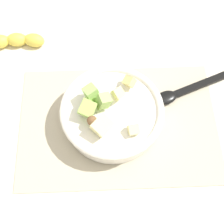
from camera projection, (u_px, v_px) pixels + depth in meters
The scene contains 5 objects.
ground_plane at pixel (118, 124), 0.75m from camera, with size 2.40×2.40×0.00m, color silver.
placemat at pixel (118, 124), 0.75m from camera, with size 0.47×0.31×0.01m, color #BCB299.
salad_bowl at pixel (112, 114), 0.72m from camera, with size 0.23×0.23×0.11m.
serving_spoon at pixel (183, 91), 0.78m from camera, with size 0.22×0.11×0.01m.
banana_whole at pixel (17, 41), 0.84m from camera, with size 0.15×0.05×0.04m.
Camera 1 is at (0.03, 0.31, 0.69)m, focal length 50.70 mm.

